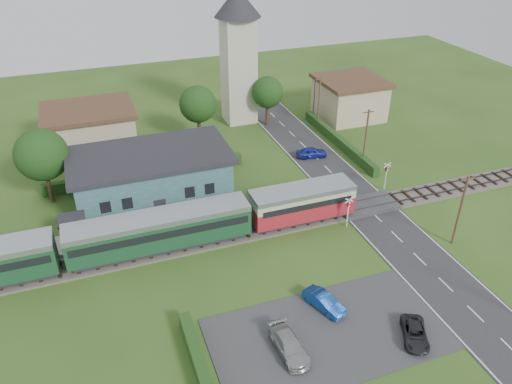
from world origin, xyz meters
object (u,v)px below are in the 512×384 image
object	(u,v)px
car_park_dark	(415,333)
pedestrian_far	(82,230)
house_west	(91,129)
crossing_signal_near	(348,208)
crossing_signal_far	(387,172)
car_park_silver	(289,346)
train	(123,237)
station_building	(152,176)
car_on_road	(312,152)
equipment_hut	(74,230)
pedestrian_near	(235,202)
house_east	(350,97)
church_tower	(238,47)
car_park_blue	(324,302)

from	to	relation	value
car_park_dark	pedestrian_far	world-z (taller)	pedestrian_far
house_west	car_park_dark	xyz separation A→B (m)	(19.11, -39.50, -2.22)
crossing_signal_near	crossing_signal_far	distance (m)	8.65
crossing_signal_far	car_park_silver	bearing A→B (deg)	-137.30
train	station_building	bearing A→B (deg)	65.70
car_on_road	car_park_silver	xyz separation A→B (m)	(-14.32, -26.59, 0.02)
equipment_hut	crossing_signal_far	world-z (taller)	crossing_signal_far
house_west	pedestrian_near	world-z (taller)	house_west
house_west	equipment_hut	bearing A→B (deg)	-98.62
house_west	car_on_road	size ratio (longest dim) A/B	2.99
train	equipment_hut	bearing A→B (deg)	140.90
car_park_dark	pedestrian_far	xyz separation A→B (m)	(-21.49, 20.11, 0.72)
crossing_signal_near	car_on_road	xyz separation A→B (m)	(3.12, 14.42, -1.47)
car_on_road	pedestrian_near	world-z (taller)	pedestrian_near
house_east	pedestrian_far	size ratio (longest dim) A/B	5.19
crossing_signal_near	crossing_signal_far	world-z (taller)	same
equipment_hut	station_building	distance (m)	9.92
church_tower	crossing_signal_far	size ratio (longest dim) A/B	5.37
car_on_road	car_park_silver	bearing A→B (deg)	162.38
house_west	pedestrian_far	distance (m)	19.59
crossing_signal_far	pedestrian_far	xyz separation A→B (m)	(-30.97, 1.22, -0.84)
train	pedestrian_far	bearing A→B (deg)	132.52
equipment_hut	car_on_road	distance (m)	28.92
train	crossing_signal_near	size ratio (longest dim) A/B	13.18
house_east	pedestrian_near	size ratio (longest dim) A/B	4.82
car_park_silver	pedestrian_far	world-z (taller)	pedestrian_far
church_tower	house_east	distance (m)	17.21
car_on_road	car_park_blue	world-z (taller)	car_on_road
church_tower	car_on_road	world-z (taller)	church_tower
house_west	crossing_signal_far	world-z (taller)	house_west
car_park_dark	house_west	bearing A→B (deg)	141.99
car_park_blue	car_park_dark	world-z (taller)	car_park_blue
church_tower	equipment_hut	bearing A→B (deg)	-135.25
crossing_signal_near	station_building	bearing A→B (deg)	145.19
station_building	pedestrian_far	xyz separation A→B (m)	(-7.37, -5.38, -1.40)
car_park_blue	pedestrian_near	size ratio (longest dim) A/B	1.98
equipment_hut	crossing_signal_far	distance (m)	31.61
train	house_west	bearing A→B (deg)	92.34
crossing_signal_near	pedestrian_near	distance (m)	11.03
house_east	pedestrian_far	bearing A→B (deg)	-153.80
car_on_road	car_park_silver	size ratio (longest dim) A/B	0.87
car_park_blue	house_west	bearing A→B (deg)	91.79
house_west	car_park_dark	distance (m)	43.94
car_park_dark	crossing_signal_far	bearing A→B (deg)	89.51
train	pedestrian_near	distance (m)	11.61
station_building	car_park_silver	xyz separation A→B (m)	(5.21, -23.57, -2.01)
crossing_signal_near	pedestrian_far	bearing A→B (deg)	165.79
church_tower	house_east	xyz separation A→B (m)	(15.00, -4.00, -7.43)
car_park_silver	house_west	bearing A→B (deg)	101.83
station_building	crossing_signal_far	xyz separation A→B (m)	(23.60, -6.60, -0.55)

